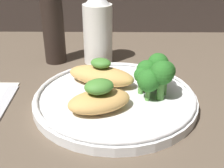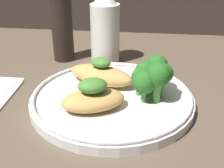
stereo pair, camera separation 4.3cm
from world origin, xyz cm
name	(u,v)px [view 1 (the left image)]	position (x,y,z in cm)	size (l,w,h in cm)	color
ground_plane	(112,106)	(0.00, 0.00, -0.50)	(180.00, 180.00, 1.00)	brown
plate	(112,98)	(0.00, 0.00, 0.99)	(25.47, 25.47, 2.00)	white
grilled_meat_front	(96,99)	(-2.22, -4.14, 3.16)	(10.51, 8.44, 4.69)	tan
grilled_meat_middle	(98,75)	(-2.37, 4.00, 3.10)	(12.50, 8.56, 4.59)	tan
broccoli_bunch	(152,73)	(6.06, 0.40, 5.13)	(6.33, 7.19, 6.25)	#569942
sauce_bottle	(95,29)	(-3.61, 17.50, 7.04)	(5.96, 5.96, 14.71)	white
pepper_grinder	(51,28)	(-12.69, 17.50, 7.28)	(4.41, 4.41, 16.08)	black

